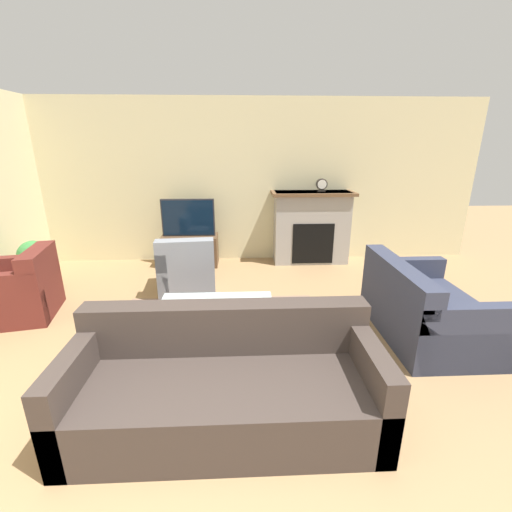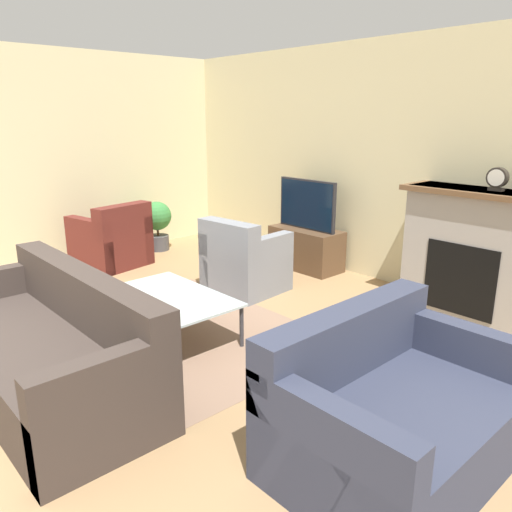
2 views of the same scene
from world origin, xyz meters
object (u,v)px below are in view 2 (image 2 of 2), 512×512
at_px(potted_plant, 157,222).
at_px(armchair_accent, 244,264).
at_px(couch_loveseat, 392,414).
at_px(couch_sectional, 49,351).
at_px(tv, 307,204).
at_px(mantel_clock, 497,179).
at_px(coffee_table, 170,299).
at_px(armchair_by_window, 112,243).

bearing_deg(potted_plant, armchair_accent, -6.25).
xyz_separation_m(couch_loveseat, armchair_accent, (-2.68, 1.25, 0.02)).
distance_m(armchair_accent, potted_plant, 2.17).
bearing_deg(couch_sectional, couch_loveseat, 28.30).
bearing_deg(tv, potted_plant, -155.96).
distance_m(potted_plant, mantel_clock, 4.45).
xyz_separation_m(tv, potted_plant, (-2.04, -0.91, -0.41)).
height_order(tv, couch_loveseat, tv).
relative_size(coffee_table, potted_plant, 1.70).
distance_m(coffee_table, potted_plant, 3.02).
relative_size(couch_loveseat, mantel_clock, 6.63).
distance_m(couch_loveseat, mantel_clock, 2.75).
relative_size(tv, mantel_clock, 4.08).
height_order(armchair_by_window, potted_plant, armchair_by_window).
bearing_deg(couch_sectional, tv, 101.89).
bearing_deg(coffee_table, mantel_clock, 57.00).
distance_m(couch_loveseat, coffee_table, 2.21).
distance_m(couch_sectional, mantel_clock, 4.01).
distance_m(tv, couch_sectional, 3.62).
height_order(tv, coffee_table, tv).
bearing_deg(tv, armchair_accent, -84.00).
xyz_separation_m(couch_loveseat, armchair_by_window, (-4.56, 0.64, 0.01)).
height_order(armchair_by_window, armchair_accent, same).
height_order(tv, armchair_accent, tv).
xyz_separation_m(armchair_accent, potted_plant, (-2.16, 0.24, 0.10)).
relative_size(couch_sectional, couch_loveseat, 1.56).
relative_size(couch_loveseat, armchair_by_window, 1.54).
relative_size(tv, potted_plant, 1.23).
bearing_deg(couch_loveseat, mantel_clock, 13.45).
height_order(coffee_table, mantel_clock, mantel_clock).
relative_size(couch_sectional, potted_plant, 3.12).
height_order(tv, couch_sectional, tv).
xyz_separation_m(tv, couch_sectional, (0.74, -3.50, -0.53)).
height_order(tv, potted_plant, tv).
relative_size(couch_loveseat, potted_plant, 2.00).
distance_m(couch_loveseat, potted_plant, 5.06).
relative_size(tv, armchair_accent, 1.06).
bearing_deg(mantel_clock, potted_plant, -166.80).
bearing_deg(couch_sectional, potted_plant, 136.93).
bearing_deg(mantel_clock, coffee_table, -123.00).
bearing_deg(armchair_by_window, armchair_accent, 96.89).
relative_size(tv, coffee_table, 0.73).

